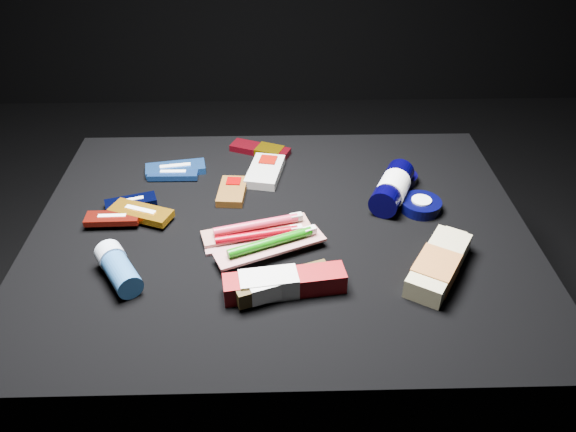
{
  "coord_description": "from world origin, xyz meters",
  "views": [
    {
      "loc": [
        -0.01,
        -0.89,
        1.07
      ],
      "look_at": [
        0.01,
        0.01,
        0.42
      ],
      "focal_mm": 35.0,
      "sensor_mm": 36.0,
      "label": 1
    }
  ],
  "objects_px": {
    "lotion_bottle": "(392,188)",
    "bodywash_bottle": "(438,266)",
    "toothpaste_carton_red": "(279,284)",
    "deodorant_stick": "(118,268)"
  },
  "relations": [
    {
      "from": "lotion_bottle",
      "to": "bodywash_bottle",
      "type": "distance_m",
      "value": 0.24
    },
    {
      "from": "lotion_bottle",
      "to": "bodywash_bottle",
      "type": "relative_size",
      "value": 0.99
    },
    {
      "from": "lotion_bottle",
      "to": "deodorant_stick",
      "type": "bearing_deg",
      "value": -130.63
    },
    {
      "from": "lotion_bottle",
      "to": "deodorant_stick",
      "type": "relative_size",
      "value": 1.52
    },
    {
      "from": "lotion_bottle",
      "to": "deodorant_stick",
      "type": "xyz_separation_m",
      "value": [
        -0.52,
        -0.24,
        -0.01
      ]
    },
    {
      "from": "toothpaste_carton_red",
      "to": "bodywash_bottle",
      "type": "bearing_deg",
      "value": -0.08
    },
    {
      "from": "toothpaste_carton_red",
      "to": "deodorant_stick",
      "type": "bearing_deg",
      "value": 163.28
    },
    {
      "from": "lotion_bottle",
      "to": "bodywash_bottle",
      "type": "bearing_deg",
      "value": -55.49
    },
    {
      "from": "lotion_bottle",
      "to": "bodywash_bottle",
      "type": "height_order",
      "value": "lotion_bottle"
    },
    {
      "from": "lotion_bottle",
      "to": "toothpaste_carton_red",
      "type": "distance_m",
      "value": 0.37
    }
  ]
}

